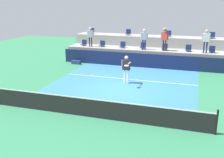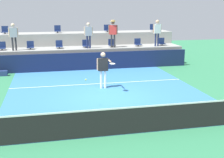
% 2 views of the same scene
% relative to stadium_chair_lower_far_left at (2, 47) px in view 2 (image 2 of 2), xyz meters
% --- Properties ---
extents(ground_plane, '(40.00, 40.00, 0.00)m').
position_rel_stadium_chair_lower_far_left_xyz_m(ground_plane, '(5.32, -7.23, -1.46)').
color(ground_plane, '#2D754C').
extents(court_inner_paint, '(9.00, 10.00, 0.01)m').
position_rel_stadium_chair_lower_far_left_xyz_m(court_inner_paint, '(5.32, -6.23, -1.46)').
color(court_inner_paint, teal).
rests_on(court_inner_paint, ground_plane).
extents(court_service_line, '(9.00, 0.06, 0.00)m').
position_rel_stadium_chair_lower_far_left_xyz_m(court_service_line, '(5.32, -4.83, -1.46)').
color(court_service_line, white).
rests_on(court_service_line, ground_plane).
extents(tennis_net, '(10.48, 0.08, 1.07)m').
position_rel_stadium_chair_lower_far_left_xyz_m(tennis_net, '(5.32, -11.23, -0.97)').
color(tennis_net, black).
rests_on(tennis_net, ground_plane).
extents(sponsor_backboard, '(13.00, 0.16, 1.10)m').
position_rel_stadium_chair_lower_far_left_xyz_m(sponsor_backboard, '(5.32, -1.23, -0.91)').
color(sponsor_backboard, '#141E42').
rests_on(sponsor_backboard, ground_plane).
extents(seating_tier_lower, '(13.00, 1.80, 1.25)m').
position_rel_stadium_chair_lower_far_left_xyz_m(seating_tier_lower, '(5.32, 0.07, -0.84)').
color(seating_tier_lower, gray).
rests_on(seating_tier_lower, ground_plane).
extents(seating_tier_upper, '(13.00, 1.80, 2.10)m').
position_rel_stadium_chair_lower_far_left_xyz_m(seating_tier_upper, '(5.32, 1.87, -0.41)').
color(seating_tier_upper, gray).
rests_on(seating_tier_upper, ground_plane).
extents(stadium_chair_lower_far_left, '(0.44, 0.40, 0.52)m').
position_rel_stadium_chair_lower_far_left_xyz_m(stadium_chair_lower_far_left, '(0.00, 0.00, 0.00)').
color(stadium_chair_lower_far_left, '#2D2D33').
rests_on(stadium_chair_lower_far_left, seating_tier_lower).
extents(stadium_chair_lower_left, '(0.44, 0.40, 0.52)m').
position_rel_stadium_chair_lower_far_left_xyz_m(stadium_chair_lower_left, '(1.72, 0.00, 0.00)').
color(stadium_chair_lower_left, '#2D2D33').
rests_on(stadium_chair_lower_left, seating_tier_lower).
extents(stadium_chair_lower_mid_left, '(0.44, 0.40, 0.52)m').
position_rel_stadium_chair_lower_far_left_xyz_m(stadium_chair_lower_mid_left, '(3.55, 0.00, 0.00)').
color(stadium_chair_lower_mid_left, '#2D2D33').
rests_on(stadium_chair_lower_mid_left, seating_tier_lower).
extents(stadium_chair_lower_center, '(0.44, 0.40, 0.52)m').
position_rel_stadium_chair_lower_far_left_xyz_m(stadium_chair_lower_center, '(5.30, 0.00, 0.00)').
color(stadium_chair_lower_center, '#2D2D33').
rests_on(stadium_chair_lower_center, seating_tier_lower).
extents(stadium_chair_lower_mid_right, '(0.44, 0.40, 0.52)m').
position_rel_stadium_chair_lower_far_left_xyz_m(stadium_chair_lower_mid_right, '(7.06, 0.00, 0.00)').
color(stadium_chair_lower_mid_right, '#2D2D33').
rests_on(stadium_chair_lower_mid_right, seating_tier_lower).
extents(stadium_chair_lower_right, '(0.44, 0.40, 0.52)m').
position_rel_stadium_chair_lower_far_left_xyz_m(stadium_chair_lower_right, '(8.91, 0.00, 0.00)').
color(stadium_chair_lower_right, '#2D2D33').
rests_on(stadium_chair_lower_right, seating_tier_lower).
extents(stadium_chair_lower_far_right, '(0.44, 0.40, 0.52)m').
position_rel_stadium_chair_lower_far_left_xyz_m(stadium_chair_lower_far_right, '(10.66, 0.00, 0.00)').
color(stadium_chair_lower_far_right, '#2D2D33').
rests_on(stadium_chair_lower_far_right, seating_tier_lower).
extents(stadium_chair_upper_far_left, '(0.44, 0.40, 0.52)m').
position_rel_stadium_chair_lower_far_left_xyz_m(stadium_chair_upper_far_left, '(0.03, 1.80, 0.85)').
color(stadium_chair_upper_far_left, '#2D2D33').
rests_on(stadium_chair_upper_far_left, seating_tier_upper).
extents(stadium_chair_upper_left, '(0.44, 0.40, 0.52)m').
position_rel_stadium_chair_lower_far_left_xyz_m(stadium_chair_upper_left, '(3.55, 1.80, 0.85)').
color(stadium_chair_upper_left, '#2D2D33').
rests_on(stadium_chair_upper_left, seating_tier_upper).
extents(stadium_chair_upper_right, '(0.44, 0.40, 0.52)m').
position_rel_stadium_chair_lower_far_left_xyz_m(stadium_chair_upper_right, '(7.11, 1.80, 0.85)').
color(stadium_chair_upper_right, '#2D2D33').
rests_on(stadium_chair_upper_right, seating_tier_upper).
extents(stadium_chair_upper_far_right, '(0.44, 0.40, 0.52)m').
position_rel_stadium_chair_lower_far_left_xyz_m(stadium_chair_upper_far_right, '(10.64, 1.80, 0.85)').
color(stadium_chair_upper_far_right, '#2D2D33').
rests_on(stadium_chair_upper_far_right, seating_tier_upper).
extents(tennis_player, '(0.70, 1.23, 1.79)m').
position_rel_stadium_chair_lower_far_left_xyz_m(tennis_player, '(5.39, -5.76, -0.36)').
color(tennis_player, white).
rests_on(tennis_player, ground_plane).
extents(spectator_in_white, '(0.59, 0.25, 1.68)m').
position_rel_stadium_chair_lower_far_left_xyz_m(spectator_in_white, '(0.79, -0.38, 0.79)').
color(spectator_in_white, '#2D2D33').
rests_on(spectator_in_white, seating_tier_lower).
extents(spectator_in_grey, '(0.59, 0.25, 1.66)m').
position_rel_stadium_chair_lower_far_left_xyz_m(spectator_in_grey, '(5.43, -0.38, 0.78)').
color(spectator_in_grey, navy).
rests_on(spectator_in_grey, seating_tier_lower).
extents(spectator_with_hat, '(0.61, 0.51, 1.81)m').
position_rel_stadium_chair_lower_far_left_xyz_m(spectator_with_hat, '(7.06, -0.38, 0.91)').
color(spectator_with_hat, '#2D2D33').
rests_on(spectator_with_hat, seating_tier_lower).
extents(spectator_leaning_on_rail, '(0.62, 0.27, 1.78)m').
position_rel_stadium_chair_lower_far_left_xyz_m(spectator_leaning_on_rail, '(10.14, -0.38, 0.87)').
color(spectator_leaning_on_rail, navy).
rests_on(spectator_leaning_on_rail, seating_tier_lower).
extents(tennis_ball, '(0.07, 0.07, 0.07)m').
position_rel_stadium_chair_lower_far_left_xyz_m(tennis_ball, '(4.17, -8.46, -0.30)').
color(tennis_ball, '#CCE033').
extents(equipment_bag, '(0.76, 0.28, 0.30)m').
position_rel_stadium_chair_lower_far_left_xyz_m(equipment_bag, '(0.05, -1.85, -1.31)').
color(equipment_bag, navy).
rests_on(equipment_bag, ground_plane).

